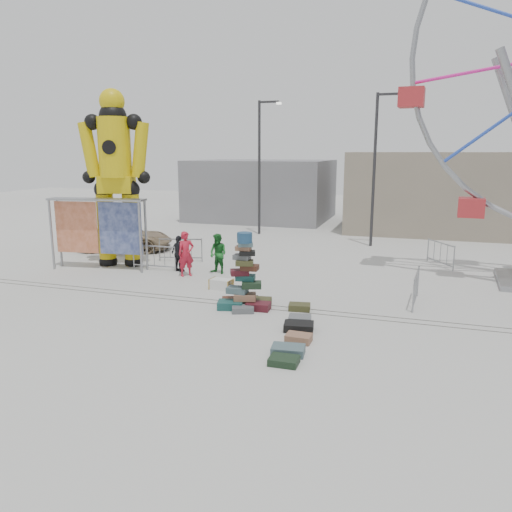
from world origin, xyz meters
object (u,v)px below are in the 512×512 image
(barricade_dummy_a, at_px, (126,245))
(barricade_wheel_back, at_px, (440,254))
(barricade_wheel_front, at_px, (416,288))
(pedestrian_red, at_px, (186,254))
(steamer_trunk, at_px, (221,284))
(pedestrian_black, at_px, (179,254))
(suitcase_tower, at_px, (245,287))
(banner_scaffold, at_px, (97,216))
(barricade_dummy_b, at_px, (154,257))
(crash_test_dummy, at_px, (116,172))
(barricade_dummy_c, at_px, (181,250))
(parked_suv, at_px, (126,238))
(pedestrian_green, at_px, (218,254))
(lamp_post_left, at_px, (261,161))
(lamp_post_right, at_px, (376,162))

(barricade_dummy_a, bearing_deg, barricade_wheel_back, -6.16)
(barricade_wheel_front, relative_size, pedestrian_red, 1.08)
(steamer_trunk, height_order, pedestrian_black, pedestrian_black)
(suitcase_tower, xyz_separation_m, banner_scaffold, (-7.77, 3.20, 1.62))
(barricade_dummy_b, bearing_deg, banner_scaffold, -166.36)
(crash_test_dummy, height_order, barricade_dummy_b, crash_test_dummy)
(barricade_dummy_c, bearing_deg, barricade_wheel_back, -0.60)
(banner_scaffold, distance_m, barricade_dummy_c, 4.04)
(banner_scaffold, xyz_separation_m, barricade_wheel_back, (14.10, 5.24, -1.77))
(crash_test_dummy, relative_size, pedestrian_black, 5.08)
(suitcase_tower, bearing_deg, pedestrian_red, 127.07)
(banner_scaffold, bearing_deg, suitcase_tower, -30.17)
(barricade_wheel_back, height_order, parked_suv, parked_suv)
(banner_scaffold, height_order, pedestrian_green, banner_scaffold)
(barricade_dummy_a, xyz_separation_m, barricade_wheel_front, (13.56, -3.85, 0.00))
(lamp_post_left, bearing_deg, pedestrian_black, -91.77)
(steamer_trunk, height_order, barricade_wheel_front, barricade_wheel_front)
(lamp_post_left, bearing_deg, parked_suv, -125.29)
(banner_scaffold, relative_size, barricade_dummy_b, 2.16)
(steamer_trunk, relative_size, parked_suv, 0.18)
(lamp_post_left, bearing_deg, barricade_dummy_c, -97.68)
(barricade_dummy_b, xyz_separation_m, barricade_wheel_front, (10.82, -1.70, 0.00))
(barricade_dummy_a, xyz_separation_m, barricade_dummy_c, (3.07, -0.24, 0.00))
(barricade_dummy_b, xyz_separation_m, pedestrian_green, (2.88, 0.26, 0.29))
(pedestrian_red, distance_m, pedestrian_green, 1.35)
(steamer_trunk, relative_size, pedestrian_green, 0.49)
(pedestrian_green, bearing_deg, barricade_dummy_b, -155.50)
(banner_scaffold, xyz_separation_m, steamer_trunk, (6.21, -1.39, -2.13))
(barricade_dummy_a, height_order, pedestrian_black, pedestrian_black)
(suitcase_tower, bearing_deg, pedestrian_black, 126.75)
(lamp_post_right, height_order, pedestrian_green, lamp_post_right)
(barricade_dummy_c, bearing_deg, pedestrian_red, -72.80)
(suitcase_tower, xyz_separation_m, barricade_wheel_back, (6.32, 8.44, -0.15))
(crash_test_dummy, xyz_separation_m, pedestrian_black, (3.08, -0.31, -3.38))
(lamp_post_right, xyz_separation_m, pedestrian_green, (-5.62, -8.37, -3.64))
(suitcase_tower, bearing_deg, barricade_wheel_back, 41.92)
(steamer_trunk, xyz_separation_m, parked_suv, (-7.50, 5.48, 0.46))
(crash_test_dummy, xyz_separation_m, parked_suv, (-1.66, 3.09, -3.51))
(lamp_post_right, relative_size, parked_suv, 1.70)
(crash_test_dummy, height_order, banner_scaffold, crash_test_dummy)
(crash_test_dummy, relative_size, barricade_dummy_b, 3.95)
(lamp_post_right, bearing_deg, barricade_wheel_back, -50.49)
(pedestrian_red, bearing_deg, lamp_post_left, 47.16)
(pedestrian_red, bearing_deg, pedestrian_green, -7.99)
(steamer_trunk, xyz_separation_m, barricade_wheel_front, (6.89, 0.31, 0.36))
(lamp_post_left, bearing_deg, steamer_trunk, -79.11)
(barricade_dummy_a, xyz_separation_m, pedestrian_red, (4.54, -2.69, 0.38))
(barricade_dummy_c, relative_size, barricade_wheel_back, 1.00)
(barricade_dummy_b, relative_size, parked_suv, 0.43)
(crash_test_dummy, relative_size, pedestrian_green, 4.68)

